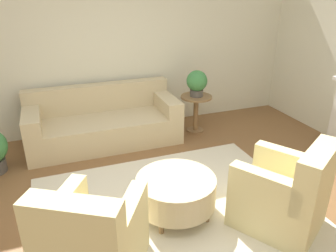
# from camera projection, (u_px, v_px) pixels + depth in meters

# --- Properties ---
(ground_plane) EXTENTS (16.00, 16.00, 0.00)m
(ground_plane) POSITION_uv_depth(u_px,v_px,m) (173.00, 209.00, 3.59)
(ground_plane) COLOR brown
(wall_back) EXTENTS (8.93, 0.12, 2.80)m
(wall_back) POSITION_uv_depth(u_px,v_px,m) (116.00, 44.00, 5.21)
(wall_back) COLOR beige
(wall_back) RESTS_ON ground_plane
(rug) EXTENTS (2.93, 2.34, 0.01)m
(rug) POSITION_uv_depth(u_px,v_px,m) (173.00, 209.00, 3.59)
(rug) COLOR beige
(rug) RESTS_ON ground_plane
(couch) EXTENTS (2.25, 0.94, 0.84)m
(couch) POSITION_uv_depth(u_px,v_px,m) (104.00, 123.00, 5.04)
(couch) COLOR #C6B289
(couch) RESTS_ON ground_plane
(armchair_left) EXTENTS (1.01, 1.04, 0.94)m
(armchair_left) POSITION_uv_depth(u_px,v_px,m) (92.00, 244.00, 2.60)
(armchair_left) COLOR beige
(armchair_left) RESTS_ON rug
(armchair_right) EXTENTS (1.01, 1.04, 0.94)m
(armchair_right) POSITION_uv_depth(u_px,v_px,m) (285.00, 196.00, 3.20)
(armchair_right) COLOR beige
(armchair_right) RESTS_ON rug
(ottoman_table) EXTENTS (0.84, 0.84, 0.42)m
(ottoman_table) POSITION_uv_depth(u_px,v_px,m) (176.00, 191.00, 3.43)
(ottoman_table) COLOR #C6B289
(ottoman_table) RESTS_ON rug
(side_table) EXTENTS (0.51, 0.51, 0.62)m
(side_table) POSITION_uv_depth(u_px,v_px,m) (196.00, 108.00, 5.34)
(side_table) COLOR olive
(side_table) RESTS_ON ground_plane
(potted_plant_on_side_table) EXTENTS (0.33, 0.33, 0.42)m
(potted_plant_on_side_table) POSITION_uv_depth(u_px,v_px,m) (197.00, 82.00, 5.18)
(potted_plant_on_side_table) COLOR #4C4742
(potted_plant_on_side_table) RESTS_ON side_table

